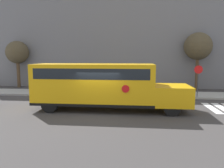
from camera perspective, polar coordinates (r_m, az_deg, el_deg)
The scene contains 7 objects.
ground_plane at distance 13.52m, azimuth -3.25°, elevation -7.45°, with size 60.00×60.00×0.00m, color #3A3838.
sidewalk_strip at distance 19.81m, azimuth -0.19°, elevation -2.55°, with size 44.00×3.00×0.15m.
building_backdrop at distance 26.08m, azimuth 1.41°, elevation 11.65°, with size 32.00×4.00×10.92m.
school_bus at distance 13.92m, azimuth -2.76°, elevation 0.01°, with size 9.72×2.57×2.95m.
stop_sign at distance 19.11m, azimuth 21.56°, elevation 1.75°, with size 0.67×0.10×2.71m.
tree_near_sidewalk at distance 26.48m, azimuth -23.49°, elevation 7.49°, with size 2.47×2.47×5.14m.
tree_far_sidewalk at distance 23.85m, azimuth 21.55°, elevation 9.08°, with size 2.76×2.76×5.84m.
Camera 1 is at (2.15, -12.91, 3.39)m, focal length 35.00 mm.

